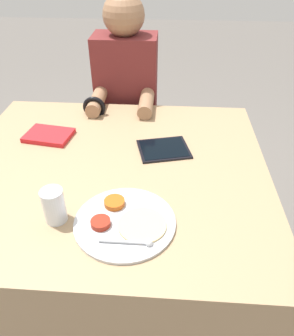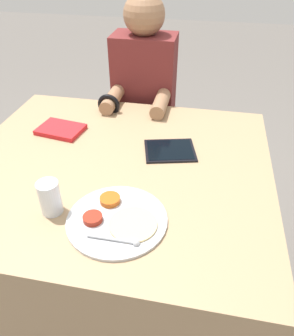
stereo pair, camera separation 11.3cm
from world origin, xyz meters
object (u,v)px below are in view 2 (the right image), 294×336
thali_tray (117,219)px  tablet_device (170,150)px  drinking_glass (50,198)px  person_diner (144,118)px  red_notebook (61,130)px

thali_tray → tablet_device: size_ratio=1.33×
thali_tray → drinking_glass: bearing=179.2°
tablet_device → person_diner: person_diner is taller
thali_tray → tablet_device: bearing=75.6°
thali_tray → red_notebook: 0.62m
red_notebook → drinking_glass: bearing=-69.8°
red_notebook → thali_tray: bearing=-51.0°
red_notebook → drinking_glass: drinking_glass is taller
person_diner → drinking_glass: person_diner is taller
tablet_device → red_notebook: bearing=172.5°
drinking_glass → thali_tray: bearing=-0.8°
drinking_glass → person_diner: bearing=84.1°
thali_tray → person_diner: 0.99m
red_notebook → tablet_device: red_notebook is taller
thali_tray → red_notebook: size_ratio=1.49×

